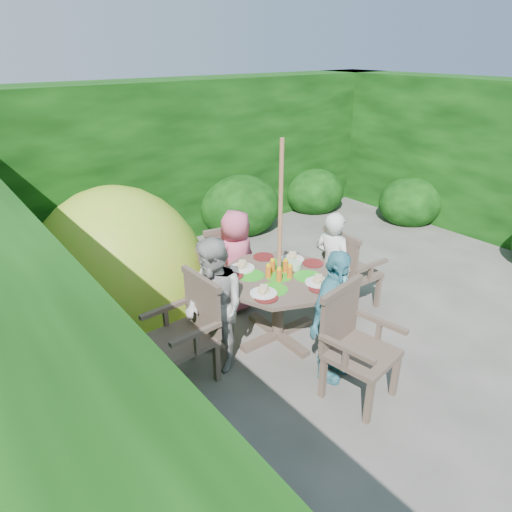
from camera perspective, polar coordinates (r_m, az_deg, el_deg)
ground at (r=5.58m, az=13.21°, el=-8.11°), size 60.00×60.00×0.00m
hedge_enclosure at (r=5.89m, az=4.48°, el=7.73°), size 9.00×9.00×2.50m
patio_table at (r=4.87m, az=2.89°, el=-3.74°), size 1.33×1.33×0.92m
parasol_pole at (r=4.67m, az=2.97°, el=1.14°), size 0.04×0.04×2.20m
garden_chair_right at (r=5.61m, az=11.48°, el=-1.55°), size 0.56×0.62×0.99m
garden_chair_left at (r=4.42m, az=-8.40°, el=-9.01°), size 0.57×0.63×1.00m
garden_chair_back at (r=5.71m, az=-4.23°, el=-0.59°), size 0.67×0.62×0.99m
garden_chair_front at (r=4.26m, az=12.13°, el=-10.56°), size 0.70×0.64×1.02m
child_right at (r=5.36m, az=9.49°, el=-1.21°), size 0.38×0.52×1.30m
child_left at (r=4.45m, az=-5.19°, el=-6.24°), size 0.53×0.67×1.37m
child_back at (r=5.45m, az=-2.48°, el=-0.65°), size 0.69×0.53×1.27m
child_front at (r=4.36m, az=9.58°, el=-7.48°), size 0.85×0.55×1.34m
dome_tent at (r=6.28m, az=-16.37°, el=-4.53°), size 3.00×3.00×2.87m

